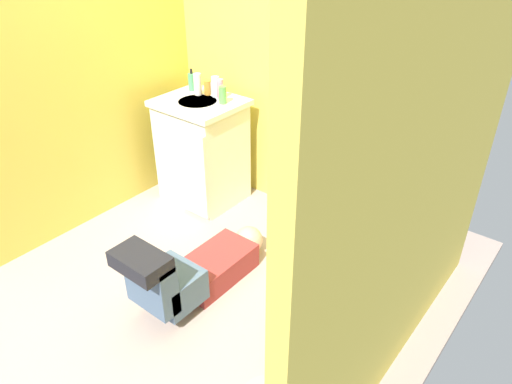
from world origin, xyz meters
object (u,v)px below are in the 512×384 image
Objects in this scene: tissue_box at (393,150)px; person_plumber at (194,270)px; bottle_clear at (215,87)px; faucet at (212,88)px; toilet at (383,220)px; bottle_amber at (208,87)px; bottle_pink at (220,89)px; vanity_cabinet at (202,150)px; bottle_white at (198,84)px; soap_dispenser at (192,82)px; paper_towel_roll at (312,259)px; bottle_green at (223,95)px; toiletry_bag at (418,156)px.

person_plumber is at bearing -125.48° from tissue_box.
bottle_clear reaches higher than tissue_box.
faucet is 1.41m from person_plumber.
tissue_box reaches higher than person_plumber.
tissue_box reaches higher than toilet.
bottle_pink reaches higher than bottle_amber.
bottle_amber is (-0.03, -0.01, 0.00)m from faucet.
bottle_amber is at bearing -178.24° from bottle_clear.
bottle_clear is (-1.39, -0.02, 0.09)m from tissue_box.
toilet is 1.48m from vanity_cabinet.
person_plumber is at bearing -48.82° from bottle_white.
soap_dispenser is at bearing 157.96° from bottle_white.
toilet is 1.20m from person_plumber.
bottle_pink is (-1.33, -0.04, 0.09)m from tissue_box.
person_plumber reaches higher than paper_towel_roll.
bottle_white is (-1.57, 0.02, 0.53)m from toilet.
bottle_green is (0.37, -0.06, -0.01)m from soap_dispenser.
faucet is 1.59m from toiletry_bag.
soap_dispenser reaches higher than tissue_box.
person_plumber is at bearing -53.83° from faucet.
toilet is 5.04× the size of bottle_clear.
faucet is at bearing 126.17° from person_plumber.
person_plumber is 1.51m from soap_dispenser.
paper_towel_roll is (-0.30, -0.32, -0.26)m from toilet.
soap_dispenser reaches higher than bottle_amber.
toilet is 6.00× the size of bottle_green.
soap_dispenser is 1.55× the size of bottle_amber.
paper_towel_roll is at bearing -14.92° from bottle_white.
bottle_pink is (-1.38, 0.05, 0.53)m from toilet.
vanity_cabinet reaches higher than person_plumber.
tissue_box is at bearing 1.09° from soap_dispenser.
bottle_white is 1.53m from paper_towel_roll.
faucet is 0.20m from bottle_green.
bottle_pink is at bearing -1.07° from soap_dispenser.
vanity_cabinet is 0.52m from soap_dispenser.
faucet is at bearing 169.89° from bottle_clear.
bottle_amber is 0.85× the size of bottle_green.
bottle_white is at bearing 179.32° from toilet.
toilet is at bearing 46.80° from paper_towel_roll.
vanity_cabinet is 5.51× the size of bottle_clear.
soap_dispenser is 1.62m from paper_towel_roll.
toiletry_bag is at bearing 0.99° from soap_dispenser.
bottle_green is at bearing -28.82° from bottle_clear.
bottle_white reaches higher than vanity_cabinet.
bottle_amber is 0.72× the size of bottle_clear.
bottle_white is at bearing -157.38° from bottle_clear.
bottle_clear is at bearing 1.76° from bottle_amber.
bottle_white is at bearing 175.27° from bottle_green.
toiletry_bag is at bearing 5.66° from vanity_cabinet.
bottle_clear is (0.23, 0.01, 0.01)m from soap_dispenser.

